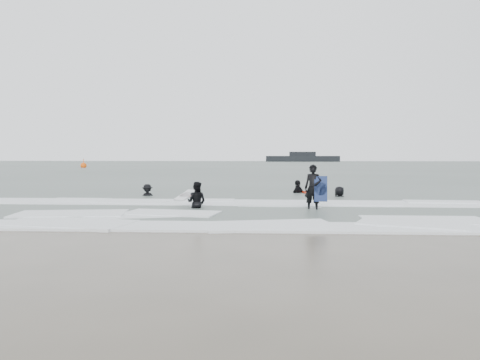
# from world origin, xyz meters

# --- Properties ---
(ground) EXTENTS (320.00, 320.00, 0.00)m
(ground) POSITION_xyz_m (0.00, 0.00, 0.00)
(ground) COLOR brown
(ground) RESTS_ON ground
(sea) EXTENTS (320.00, 320.00, 0.00)m
(sea) POSITION_xyz_m (0.00, 80.00, 0.06)
(sea) COLOR #47544C
(sea) RESTS_ON ground
(surfer_centre) EXTENTS (0.75, 0.61, 1.79)m
(surfer_centre) POSITION_xyz_m (2.86, 3.75, 0.00)
(surfer_centre) COLOR black
(surfer_centre) RESTS_ON ground
(surfer_wading) EXTENTS (0.92, 0.79, 1.63)m
(surfer_wading) POSITION_xyz_m (-1.64, 4.06, 0.00)
(surfer_wading) COLOR black
(surfer_wading) RESTS_ON ground
(surfer_breaker) EXTENTS (1.03, 0.66, 1.50)m
(surfer_breaker) POSITION_xyz_m (-5.03, 9.24, 0.00)
(surfer_breaker) COLOR black
(surfer_breaker) RESTS_ON ground
(surfer_right_near) EXTENTS (1.06, 1.17, 1.91)m
(surfer_right_near) POSITION_xyz_m (2.70, 11.78, 0.00)
(surfer_right_near) COLOR black
(surfer_right_near) RESTS_ON ground
(surfer_right_far) EXTENTS (0.99, 0.88, 1.71)m
(surfer_right_far) POSITION_xyz_m (4.65, 9.55, 0.00)
(surfer_right_far) COLOR black
(surfer_right_far) RESTS_ON ground
(surf_foam) EXTENTS (30.03, 9.06, 0.09)m
(surf_foam) POSITION_xyz_m (0.00, 3.70, 0.04)
(surf_foam) COLOR white
(surf_foam) RESTS_ON ground
(bodyboards) EXTENTS (5.99, 8.66, 1.25)m
(bodyboards) POSITION_xyz_m (1.41, 6.44, 0.50)
(bodyboards) COLOR #101F4C
(bodyboards) RESTS_ON ground
(buoy) EXTENTS (1.00, 1.00, 1.65)m
(buoy) POSITION_xyz_m (-30.60, 62.36, 0.42)
(buoy) COLOR #FA540B
(buoy) RESTS_ON ground
(vessel_horizon) EXTENTS (24.57, 4.39, 3.33)m
(vessel_horizon) POSITION_xyz_m (10.86, 145.09, 1.25)
(vessel_horizon) COLOR black
(vessel_horizon) RESTS_ON ground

